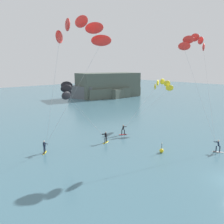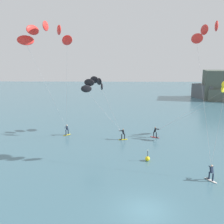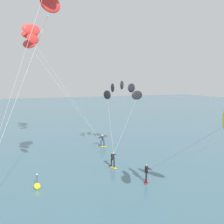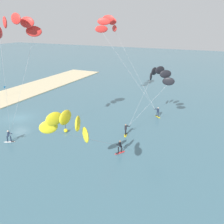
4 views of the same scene
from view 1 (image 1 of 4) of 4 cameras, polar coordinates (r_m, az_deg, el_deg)
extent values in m
ellipsoid|color=yellow|center=(36.63, -1.46, -7.15)|extent=(1.54, 0.76, 0.08)
cube|color=black|center=(36.29, -1.82, -7.24)|extent=(0.35, 0.35, 0.02)
cylinder|color=black|center=(36.67, -1.27, -6.42)|extent=(0.14, 0.14, 0.78)
cylinder|color=black|center=(36.32, -1.65, -6.59)|extent=(0.14, 0.14, 0.78)
cube|color=black|center=(36.29, -1.46, -5.47)|extent=(0.39, 0.38, 0.63)
sphere|color=#9E7051|center=(36.18, -1.47, -4.83)|extent=(0.20, 0.20, 0.20)
cylinder|color=black|center=(36.20, -2.34, -5.27)|extent=(0.47, 0.34, 0.03)
cylinder|color=black|center=(36.11, -1.88, -5.26)|extent=(0.61, 0.22, 0.15)
cylinder|color=black|center=(36.32, -1.92, -5.16)|extent=(0.41, 0.55, 0.15)
ellipsoid|color=black|center=(36.75, -10.37, 4.54)|extent=(0.60, 1.65, 1.10)
ellipsoid|color=black|center=(35.97, -10.47, 5.80)|extent=(1.15, 1.54, 1.10)
ellipsoid|color=black|center=(34.78, -10.59, 6.18)|extent=(1.51, 1.19, 1.10)
ellipsoid|color=black|center=(33.64, -10.67, 5.44)|extent=(1.65, 0.66, 1.10)
ellipsoid|color=black|center=(33.05, -10.68, 3.81)|extent=(1.65, 0.60, 1.10)
cylinder|color=#B2B2B7|center=(36.28, -6.38, -0.56)|extent=(3.01, 4.36, 5.82)
cylinder|color=#B2B2B7|center=(34.46, -6.32, -1.18)|extent=(5.13, 1.29, 5.82)
ellipsoid|color=white|center=(35.73, 23.56, -8.57)|extent=(1.08, 1.47, 0.08)
cube|color=black|center=(35.67, 22.90, -8.47)|extent=(0.39, 0.39, 0.02)
cylinder|color=#192338|center=(35.63, 23.97, -7.93)|extent=(0.14, 0.14, 0.78)
cylinder|color=#192338|center=(35.57, 23.26, -7.91)|extent=(0.14, 0.14, 0.78)
cube|color=#192338|center=(35.39, 23.70, -6.86)|extent=(0.42, 0.43, 0.63)
sphere|color=beige|center=(35.27, 23.76, -6.21)|extent=(0.20, 0.20, 0.20)
cylinder|color=black|center=(35.66, 23.02, -6.42)|extent=(0.16, 0.54, 0.03)
cylinder|color=#192338|center=(35.41, 23.26, -6.51)|extent=(0.18, 0.61, 0.15)
cylinder|color=#192338|center=(35.58, 23.48, -6.45)|extent=(0.42, 0.54, 0.15)
ellipsoid|color=red|center=(38.70, 20.69, 14.06)|extent=(1.58, 1.14, 1.10)
ellipsoid|color=red|center=(38.24, 20.07, 15.50)|extent=(1.23, 1.53, 1.10)
ellipsoid|color=red|center=(37.39, 18.84, 16.22)|extent=(0.69, 1.68, 1.10)
ellipsoid|color=red|center=(36.49, 17.49, 15.89)|extent=(0.58, 1.68, 1.10)
ellipsoid|color=red|center=(35.92, 16.60, 14.59)|extent=(1.14, 1.58, 1.10)
cylinder|color=#B2B2B7|center=(36.60, 21.81, 4.01)|extent=(2.95, 4.15, 12.37)
cylinder|color=#B2B2B7|center=(35.15, 19.82, 3.89)|extent=(0.79, 5.02, 12.37)
ellipsoid|color=red|center=(40.67, 2.62, -5.29)|extent=(1.45, 1.12, 0.08)
cube|color=black|center=(40.74, 3.19, -5.19)|extent=(0.39, 0.39, 0.02)
cylinder|color=black|center=(40.51, 2.32, -4.72)|extent=(0.14, 0.14, 0.78)
cylinder|color=black|center=(40.60, 2.93, -4.69)|extent=(0.14, 0.14, 0.78)
cube|color=black|center=(40.37, 2.63, -3.76)|extent=(0.43, 0.43, 0.63)
sphere|color=#9E7051|center=(40.27, 2.64, -3.18)|extent=(0.20, 0.20, 0.20)
cylinder|color=black|center=(40.71, 3.18, -3.42)|extent=(0.55, 0.03, 0.03)
cylinder|color=black|center=(40.59, 2.80, -3.42)|extent=(0.59, 0.31, 0.15)
cylinder|color=black|center=(40.44, 3.02, -3.48)|extent=(0.59, 0.30, 0.15)
ellipsoid|color=yellow|center=(46.23, 13.36, 5.54)|extent=(1.25, 1.24, 1.10)
ellipsoid|color=yellow|center=(46.51, 12.78, 6.56)|extent=(1.45, 0.84, 1.10)
ellipsoid|color=yellow|center=(47.09, 11.75, 7.02)|extent=(1.44, 0.33, 1.10)
ellipsoid|color=yellow|center=(47.73, 10.72, 6.75)|extent=(1.45, 0.85, 1.10)
ellipsoid|color=yellow|center=(48.16, 10.10, 5.88)|extent=(1.24, 1.25, 1.10)
cylinder|color=#B2B2B7|center=(43.20, 8.58, 1.15)|extent=(9.87, 1.60, 5.67)
cylinder|color=#B2B2B7|center=(44.24, 6.92, 1.43)|extent=(9.85, 1.74, 5.67)
ellipsoid|color=yellow|center=(33.76, -15.52, -9.17)|extent=(1.27, 1.36, 0.08)
cube|color=black|center=(33.37, -15.71, -9.34)|extent=(0.40, 0.40, 0.02)
cylinder|color=#192338|center=(33.81, -15.46, -8.36)|extent=(0.14, 0.14, 0.78)
cylinder|color=#192338|center=(33.41, -15.66, -8.61)|extent=(0.14, 0.14, 0.78)
cube|color=#192338|center=(33.39, -15.62, -7.37)|extent=(0.44, 0.44, 0.63)
sphere|color=beige|center=(33.26, -15.66, -6.68)|extent=(0.20, 0.20, 0.20)
cylinder|color=black|center=(32.87, -15.21, -7.37)|extent=(0.03, 0.55, 0.03)
cylinder|color=#192338|center=(33.15, -15.25, -7.16)|extent=(0.30, 0.59, 0.15)
cylinder|color=#192338|center=(33.06, -15.60, -7.23)|extent=(0.31, 0.59, 0.15)
ellipsoid|color=red|center=(22.69, -12.27, 16.84)|extent=(1.69, 1.67, 1.10)
ellipsoid|color=red|center=(23.27, -10.41, 19.52)|extent=(1.10, 2.02, 1.10)
ellipsoid|color=red|center=(24.14, -7.23, 20.33)|extent=(0.34, 2.06, 1.10)
ellipsoid|color=red|center=(24.95, -4.22, 19.08)|extent=(1.07, 2.02, 1.10)
ellipsoid|color=red|center=(25.36, -2.55, 16.44)|extent=(1.67, 1.69, 1.10)
cylinder|color=#B2B2B7|center=(27.20, -14.02, 2.17)|extent=(2.46, 8.58, 12.26)
cylinder|color=#B2B2B7|center=(28.35, -9.79, 2.70)|extent=(2.31, 8.62, 12.26)
sphere|color=yellow|center=(33.23, 11.55, -8.87)|extent=(0.56, 0.56, 0.56)
cylinder|color=#262628|center=(33.03, 11.59, -7.84)|extent=(0.06, 0.06, 0.70)
sphere|color=#F2F2CC|center=(32.90, 11.62, -7.17)|extent=(0.12, 0.12, 0.12)
cube|color=#4C564C|center=(87.16, -1.86, 4.62)|extent=(17.81, 13.65, 3.40)
cube|color=#4C564C|center=(89.88, 2.01, 4.71)|extent=(15.99, 9.72, 3.09)
cube|color=#565B60|center=(88.52, -4.54, 4.95)|extent=(17.38, 13.48, 4.20)
cube|color=#4C564C|center=(88.56, -0.93, 6.39)|extent=(23.31, 14.09, 8.53)
camera|label=2|loc=(24.50, 74.08, 3.73)|focal=41.67mm
camera|label=3|loc=(50.49, 29.92, 7.04)|focal=42.85mm
camera|label=4|loc=(64.09, 11.86, 13.91)|focal=39.31mm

